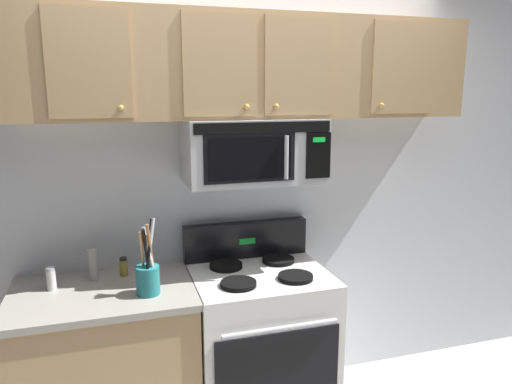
# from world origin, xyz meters

# --- Properties ---
(back_wall) EXTENTS (5.20, 0.10, 2.70)m
(back_wall) POSITION_xyz_m (0.00, 0.79, 1.35)
(back_wall) COLOR silver
(back_wall) RESTS_ON ground_plane
(stove_range) EXTENTS (0.76, 0.69, 1.12)m
(stove_range) POSITION_xyz_m (0.00, 0.42, 0.47)
(stove_range) COLOR white
(stove_range) RESTS_ON ground_plane
(over_range_microwave) EXTENTS (0.76, 0.43, 0.35)m
(over_range_microwave) POSITION_xyz_m (-0.00, 0.54, 1.58)
(over_range_microwave) COLOR #B7BABF
(upper_cabinets) EXTENTS (2.50, 0.36, 0.55)m
(upper_cabinets) POSITION_xyz_m (-0.00, 0.57, 2.02)
(upper_cabinets) COLOR tan
(counter_segment) EXTENTS (0.93, 0.65, 0.90)m
(counter_segment) POSITION_xyz_m (-0.84, 0.43, 0.45)
(counter_segment) COLOR tan
(counter_segment) RESTS_ON ground_plane
(utensil_crock_teal) EXTENTS (0.12, 0.12, 0.39)m
(utensil_crock_teal) POSITION_xyz_m (-0.62, 0.31, 1.01)
(utensil_crock_teal) COLOR teal
(utensil_crock_teal) RESTS_ON counter_segment
(salt_shaker) EXTENTS (0.05, 0.05, 0.12)m
(salt_shaker) POSITION_xyz_m (-1.09, 0.51, 0.96)
(salt_shaker) COLOR white
(salt_shaker) RESTS_ON counter_segment
(pepper_mill) EXTENTS (0.05, 0.05, 0.17)m
(pepper_mill) POSITION_xyz_m (-0.89, 0.60, 0.98)
(pepper_mill) COLOR #B7B2A8
(pepper_mill) RESTS_ON counter_segment
(spice_jar) EXTENTS (0.04, 0.04, 0.10)m
(spice_jar) POSITION_xyz_m (-0.73, 0.61, 0.95)
(spice_jar) COLOR olive
(spice_jar) RESTS_ON counter_segment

